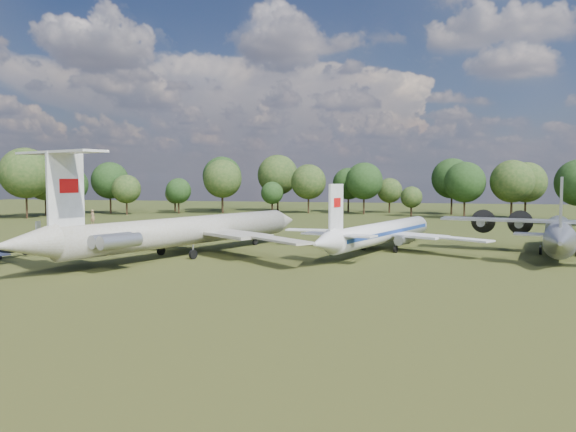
% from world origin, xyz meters
% --- Properties ---
extents(ground, '(300.00, 300.00, 0.00)m').
position_xyz_m(ground, '(0.00, 0.00, 0.00)').
color(ground, '#1E3612').
rests_on(ground, ground).
extents(il62_airliner, '(56.04, 61.81, 4.93)m').
position_xyz_m(il62_airliner, '(-3.04, -2.65, 2.47)').
color(il62_airliner, beige).
rests_on(il62_airliner, ground).
extents(tu104_jet, '(41.03, 46.70, 3.89)m').
position_xyz_m(tu104_jet, '(20.99, 6.85, 1.95)').
color(tu104_jet, silver).
rests_on(tu104_jet, ground).
extents(an12_transport, '(36.47, 39.05, 4.35)m').
position_xyz_m(an12_transport, '(43.36, 7.80, 2.18)').
color(an12_transport, '#9FA2A6').
rests_on(an12_transport, ground).
extents(small_prop_northwest, '(14.21, 16.79, 2.11)m').
position_xyz_m(small_prop_northwest, '(-24.37, -0.27, 1.05)').
color(small_prop_northwest, '#9B9DA3').
rests_on(small_prop_northwest, ground).
extents(person_on_il62, '(0.63, 0.48, 1.58)m').
position_xyz_m(person_on_il62, '(-8.76, -15.23, 5.72)').
color(person_on_il62, olive).
rests_on(person_on_il62, il62_airliner).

